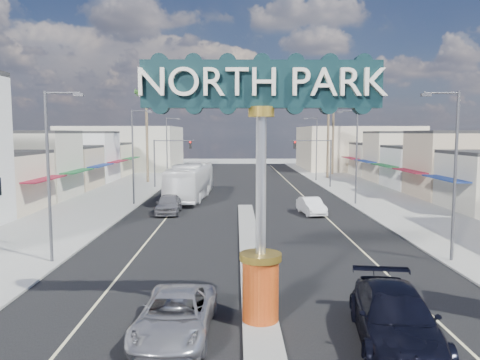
{
  "coord_description": "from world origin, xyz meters",
  "views": [
    {
      "loc": [
        -0.89,
        -14.21,
        6.86
      ],
      "look_at": [
        -0.66,
        9.77,
        4.44
      ],
      "focal_mm": 35.0,
      "sensor_mm": 36.0,
      "label": 1
    }
  ],
  "objects_px": {
    "gateway_sign": "(261,160)",
    "traffic_signal_right": "(316,154)",
    "streetlight_r_near": "(452,167)",
    "streetlight_r_mid": "(355,152)",
    "suv_right": "(395,318)",
    "traffic_signal_left": "(169,154)",
    "suv_left": "(175,315)",
    "streetlight_r_far": "(315,146)",
    "car_parked_left": "(169,204)",
    "city_bus": "(190,181)",
    "palm_right_mid": "(329,108)",
    "palm_left_far": "(146,98)",
    "car_parked_right": "(311,206)",
    "palm_right_far": "(334,98)",
    "streetlight_l_near": "(51,168)",
    "streetlight_l_mid": "(134,152)",
    "streetlight_l_far": "(168,146)"
  },
  "relations": [
    {
      "from": "gateway_sign",
      "to": "traffic_signal_right",
      "type": "bearing_deg",
      "value": 77.67
    },
    {
      "from": "streetlight_r_near",
      "to": "streetlight_r_mid",
      "type": "xyz_separation_m",
      "value": [
        0.0,
        20.0,
        0.0
      ]
    },
    {
      "from": "streetlight_r_mid",
      "to": "suv_right",
      "type": "distance_m",
      "value": 30.54
    },
    {
      "from": "traffic_signal_left",
      "to": "suv_right",
      "type": "xyz_separation_m",
      "value": [
        13.48,
        -43.62,
        -3.38
      ]
    },
    {
      "from": "traffic_signal_right",
      "to": "suv_left",
      "type": "bearing_deg",
      "value": -105.75
    },
    {
      "from": "streetlight_r_far",
      "to": "car_parked_left",
      "type": "bearing_deg",
      "value": -122.39
    },
    {
      "from": "streetlight_r_near",
      "to": "city_bus",
      "type": "xyz_separation_m",
      "value": [
        -16.04,
        24.1,
        -3.23
      ]
    },
    {
      "from": "streetlight_r_mid",
      "to": "suv_left",
      "type": "xyz_separation_m",
      "value": [
        -13.36,
        -28.96,
        -4.33
      ]
    },
    {
      "from": "streetlight_r_far",
      "to": "car_parked_left",
      "type": "relative_size",
      "value": 1.83
    },
    {
      "from": "streetlight_r_mid",
      "to": "palm_right_mid",
      "type": "xyz_separation_m",
      "value": [
        2.57,
        26.0,
        5.54
      ]
    },
    {
      "from": "palm_right_mid",
      "to": "streetlight_r_near",
      "type": "bearing_deg",
      "value": -93.19
    },
    {
      "from": "palm_left_far",
      "to": "suv_right",
      "type": "bearing_deg",
      "value": -70.79
    },
    {
      "from": "streetlight_r_near",
      "to": "streetlight_r_far",
      "type": "bearing_deg",
      "value": 90.0
    },
    {
      "from": "car_parked_right",
      "to": "gateway_sign",
      "type": "bearing_deg",
      "value": -111.56
    },
    {
      "from": "palm_right_far",
      "to": "traffic_signal_right",
      "type": "bearing_deg",
      "value": -107.9
    },
    {
      "from": "streetlight_r_mid",
      "to": "car_parked_right",
      "type": "bearing_deg",
      "value": -133.08
    },
    {
      "from": "palm_right_mid",
      "to": "car_parked_right",
      "type": "height_order",
      "value": "palm_right_mid"
    },
    {
      "from": "suv_left",
      "to": "car_parked_right",
      "type": "xyz_separation_m",
      "value": [
        8.43,
        23.68,
        -0.02
      ]
    },
    {
      "from": "gateway_sign",
      "to": "traffic_signal_left",
      "type": "height_order",
      "value": "gateway_sign"
    },
    {
      "from": "suv_right",
      "to": "car_parked_right",
      "type": "distance_m",
      "value": 24.38
    },
    {
      "from": "traffic_signal_right",
      "to": "streetlight_r_far",
      "type": "height_order",
      "value": "streetlight_r_far"
    },
    {
      "from": "palm_left_far",
      "to": "traffic_signal_left",
      "type": "bearing_deg",
      "value": -57.57
    },
    {
      "from": "streetlight_l_near",
      "to": "streetlight_r_near",
      "type": "relative_size",
      "value": 1.0
    },
    {
      "from": "palm_right_far",
      "to": "traffic_signal_left",
      "type": "bearing_deg",
      "value": -143.33
    },
    {
      "from": "streetlight_l_mid",
      "to": "streetlight_r_far",
      "type": "xyz_separation_m",
      "value": [
        20.87,
        22.0,
        0.0
      ]
    },
    {
      "from": "traffic_signal_left",
      "to": "streetlight_r_near",
      "type": "relative_size",
      "value": 0.67
    },
    {
      "from": "traffic_signal_left",
      "to": "palm_left_far",
      "type": "distance_m",
      "value": 10.14
    },
    {
      "from": "suv_left",
      "to": "streetlight_l_far",
      "type": "bearing_deg",
      "value": 101.14
    },
    {
      "from": "gateway_sign",
      "to": "suv_left",
      "type": "relative_size",
      "value": 1.74
    },
    {
      "from": "gateway_sign",
      "to": "streetlight_l_near",
      "type": "height_order",
      "value": "gateway_sign"
    },
    {
      "from": "palm_left_far",
      "to": "streetlight_r_mid",
      "type": "bearing_deg",
      "value": -40.48
    },
    {
      "from": "traffic_signal_left",
      "to": "streetlight_r_far",
      "type": "height_order",
      "value": "streetlight_r_far"
    },
    {
      "from": "streetlight_l_mid",
      "to": "streetlight_r_far",
      "type": "distance_m",
      "value": 30.32
    },
    {
      "from": "car_parked_left",
      "to": "streetlight_r_near",
      "type": "bearing_deg",
      "value": -43.54
    },
    {
      "from": "suv_right",
      "to": "city_bus",
      "type": "xyz_separation_m",
      "value": [
        -9.9,
        33.73,
        0.94
      ]
    },
    {
      "from": "streetlight_r_mid",
      "to": "streetlight_l_far",
      "type": "bearing_deg",
      "value": 133.48
    },
    {
      "from": "traffic_signal_left",
      "to": "streetlight_r_far",
      "type": "bearing_deg",
      "value": 22.2
    },
    {
      "from": "traffic_signal_left",
      "to": "palm_left_far",
      "type": "relative_size",
      "value": 0.46
    },
    {
      "from": "traffic_signal_left",
      "to": "palm_right_mid",
      "type": "xyz_separation_m",
      "value": [
        22.18,
        12.01,
        6.33
      ]
    },
    {
      "from": "streetlight_l_mid",
      "to": "car_parked_left",
      "type": "height_order",
      "value": "streetlight_l_mid"
    },
    {
      "from": "car_parked_left",
      "to": "palm_right_far",
      "type": "bearing_deg",
      "value": 57.75
    },
    {
      "from": "gateway_sign",
      "to": "streetlight_l_near",
      "type": "distance_m",
      "value": 13.19
    },
    {
      "from": "streetlight_r_far",
      "to": "streetlight_l_mid",
      "type": "bearing_deg",
      "value": -133.48
    },
    {
      "from": "traffic_signal_left",
      "to": "city_bus",
      "type": "distance_m",
      "value": 10.8
    },
    {
      "from": "palm_right_far",
      "to": "gateway_sign",
      "type": "bearing_deg",
      "value": -104.03
    },
    {
      "from": "traffic_signal_left",
      "to": "streetlight_r_near",
      "type": "xyz_separation_m",
      "value": [
        19.62,
        -33.99,
        0.79
      ]
    },
    {
      "from": "palm_left_far",
      "to": "palm_right_far",
      "type": "distance_m",
      "value": 30.48
    },
    {
      "from": "car_parked_left",
      "to": "streetlight_r_mid",
      "type": "bearing_deg",
      "value": 14.01
    },
    {
      "from": "gateway_sign",
      "to": "streetlight_l_near",
      "type": "xyz_separation_m",
      "value": [
        -10.43,
        8.02,
        -0.86
      ]
    },
    {
      "from": "palm_left_far",
      "to": "palm_right_mid",
      "type": "bearing_deg",
      "value": 12.99
    }
  ]
}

